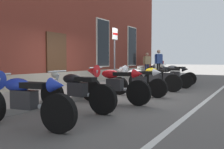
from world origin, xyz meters
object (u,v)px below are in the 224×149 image
Objects in this scene: motorcycle_red_sport at (111,82)px; pedestrian_tan_coat at (147,63)px; motorcycle_blue_sport at (18,96)px; motorcycle_grey_naked at (174,74)px; motorcycle_white_sport at (136,79)px; motorcycle_black_naked at (75,91)px; pedestrian_blue_top at (159,62)px; motorcycle_yellow_naked at (154,78)px; motorcycle_black_sport at (165,75)px; parking_sign at (115,48)px.

pedestrian_tan_coat reaches higher than motorcycle_red_sport.
motorcycle_blue_sport is 1.01× the size of motorcycle_grey_naked.
motorcycle_black_naked is at bearing 176.36° from motorcycle_white_sport.
motorcycle_black_naked is 1.25× the size of pedestrian_blue_top.
pedestrian_tan_coat reaches higher than motorcycle_grey_naked.
motorcycle_blue_sport is 4.46m from motorcycle_white_sport.
motorcycle_grey_naked reaches higher than motorcycle_yellow_naked.
motorcycle_white_sport is at bearing -165.60° from pedestrian_blue_top.
motorcycle_grey_naked is (2.95, 0.09, 0.01)m from motorcycle_yellow_naked.
motorcycle_white_sport is 0.95× the size of motorcycle_black_sport.
motorcycle_grey_naked is at bearing 3.78° from motorcycle_black_sport.
motorcycle_red_sport is 1.04× the size of motorcycle_black_sport.
pedestrian_tan_coat is (8.27, 3.07, 0.47)m from motorcycle_white_sport.
motorcycle_white_sport is 1.27× the size of pedestrian_tan_coat.
motorcycle_blue_sport is at bearing 179.61° from motorcycle_grey_naked.
pedestrian_blue_top is at bearing 8.41° from motorcycle_blue_sport.
motorcycle_red_sport reaches higher than motorcycle_white_sport.
pedestrian_tan_coat is at bearing 17.20° from motorcycle_red_sport.
motorcycle_red_sport is 0.94× the size of parking_sign.
motorcycle_yellow_naked is 6.10m from pedestrian_blue_top.
motorcycle_black_sport is 1.62m from motorcycle_grey_naked.
motorcycle_blue_sport reaches higher than motorcycle_black_naked.
parking_sign is at bearing 159.15° from motorcycle_grey_naked.
pedestrian_tan_coat is at bearing 20.38° from motorcycle_white_sport.
motorcycle_red_sport is 3.10m from parking_sign.
motorcycle_black_naked is 0.99× the size of motorcycle_yellow_naked.
motorcycle_white_sport is (4.46, -0.14, 0.01)m from motorcycle_blue_sport.
motorcycle_black_sport is at bearing -2.06° from motorcycle_black_naked.
motorcycle_grey_naked reaches higher than motorcycle_black_naked.
motorcycle_black_sport reaches higher than motorcycle_grey_naked.
pedestrian_blue_top is at bearing -127.77° from pedestrian_tan_coat.
pedestrian_blue_top is at bearing 14.40° from motorcycle_white_sport.
motorcycle_yellow_naked is at bearing -1.46° from motorcycle_blue_sport.
motorcycle_black_naked is at bearing 1.46° from motorcycle_blue_sport.
motorcycle_red_sport reaches higher than motorcycle_black_naked.
pedestrian_tan_coat is (5.35, 3.10, 0.46)m from motorcycle_black_sport.
pedestrian_tan_coat is (0.92, 1.18, -0.08)m from pedestrian_blue_top.
motorcycle_blue_sport is 1.01× the size of motorcycle_black_naked.
pedestrian_blue_top is (4.43, 1.91, 0.55)m from motorcycle_black_sport.
motorcycle_black_sport is (5.80, -0.21, 0.09)m from motorcycle_black_naked.
motorcycle_black_sport is at bearing -37.41° from parking_sign.
motorcycle_yellow_naked is 1.00× the size of motorcycle_grey_naked.
motorcycle_black_sport is at bearing -0.62° from motorcycle_yellow_naked.
pedestrian_blue_top reaches higher than motorcycle_grey_naked.
pedestrian_tan_coat reaches higher than motorcycle_white_sport.
motorcycle_black_naked is 1.01× the size of motorcycle_black_sport.
motorcycle_red_sport is at bearing -168.24° from pedestrian_blue_top.
motorcycle_yellow_naked is 1.93m from parking_sign.
motorcycle_black_naked is 1.37m from motorcycle_red_sport.
motorcycle_yellow_naked is 1.26× the size of pedestrian_blue_top.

